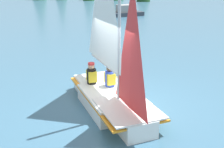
% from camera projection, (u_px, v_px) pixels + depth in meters
% --- Properties ---
extents(ground_plane, '(260.00, 260.00, 0.00)m').
position_uv_depth(ground_plane, '(112.00, 108.00, 8.40)').
color(ground_plane, '#38607A').
extents(sailboat_main, '(3.18, 4.14, 5.15)m').
position_uv_depth(sailboat_main, '(111.00, 85.00, 8.20)').
color(sailboat_main, white).
rests_on(sailboat_main, ground_plane).
extents(sailor_helm, '(0.41, 0.42, 1.16)m').
position_uv_depth(sailor_helm, '(110.00, 82.00, 8.75)').
color(sailor_helm, black).
rests_on(sailor_helm, ground_plane).
extents(sailor_crew, '(0.41, 0.42, 1.16)m').
position_uv_depth(sailor_crew, '(92.00, 79.00, 8.96)').
color(sailor_crew, black).
rests_on(sailor_crew, ground_plane).
extents(motorboat_distant, '(4.41, 3.60, 1.09)m').
position_uv_depth(motorboat_distant, '(123.00, 12.00, 27.91)').
color(motorboat_distant, '#333842').
rests_on(motorboat_distant, ground_plane).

